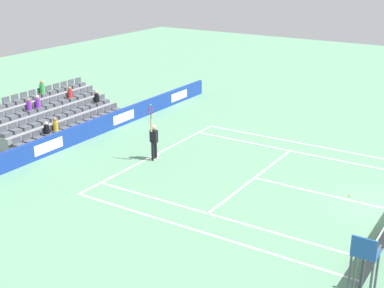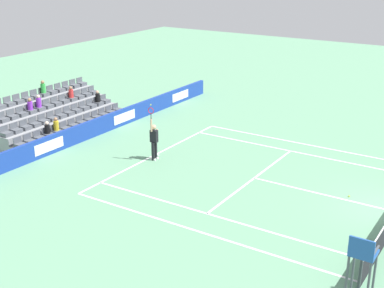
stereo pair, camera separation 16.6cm
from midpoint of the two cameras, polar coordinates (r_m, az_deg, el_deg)
The scene contains 13 objects.
line_baseline at distance 26.74m, azimuth -4.09°, elevation -1.13°, with size 10.97×0.10×0.01m, color white.
line_service at distance 24.12m, azimuth 6.52°, elevation -3.62°, with size 8.23×0.10×0.01m, color white.
line_centre_service at distance 23.05m, azimuth 13.70°, elevation -5.23°, with size 0.10×6.40×0.01m, color white.
line_singles_sideline_left at distance 20.62m, azimuth 2.58°, elevation -7.76°, with size 0.10×11.89×0.01m, color white.
line_singles_sideline_right at distance 27.48m, azimuth 11.16°, elevation -0.88°, with size 0.10×11.89×0.01m, color white.
line_doubles_sideline_left at distance 19.58m, azimuth 0.56°, elevation -9.34°, with size 0.10×11.89×0.01m, color white.
line_doubles_sideline_right at distance 28.69m, azimuth 12.17°, elevation -0.06°, with size 0.10×11.89×0.01m, color white.
line_centre_mark at distance 26.69m, azimuth -3.92°, elevation -1.17°, with size 0.10×0.20×0.01m, color white.
sponsor_barrier at distance 29.35m, azimuth -11.25°, elevation 1.45°, with size 23.44×0.22×0.96m.
tennis_player at distance 25.78m, azimuth -4.29°, elevation 0.39°, with size 0.53×0.38×2.85m.
umpire_chair at distance 15.77m, azimuth 17.67°, elevation -11.80°, with size 0.70×0.70×2.34m.
stadium_stand at distance 31.32m, azimuth -15.22°, elevation 2.67°, with size 8.06×3.80×2.61m.
loose_tennis_ball at distance 23.11m, azimuth 16.31°, elevation -5.33°, with size 0.07×0.07×0.07m, color #D1E533.
Camera 1 is at (20.08, 2.96, 9.55)m, focal length 49.79 mm.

